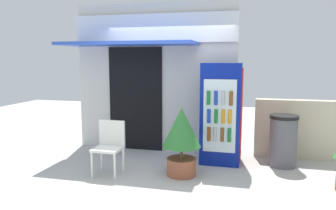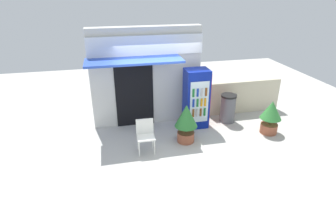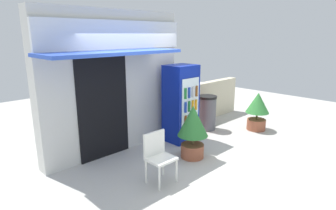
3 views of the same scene
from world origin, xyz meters
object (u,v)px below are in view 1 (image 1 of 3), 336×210
trash_bin (283,141)px  potted_plant_near_shop (182,136)px  drink_cooler (221,114)px  plastic_chair (110,143)px

trash_bin → potted_plant_near_shop: bearing=-151.4°
drink_cooler → trash_bin: drink_cooler is taller
drink_cooler → plastic_chair: bearing=-148.4°
drink_cooler → trash_bin: (1.08, 0.05, -0.45)m
potted_plant_near_shop → drink_cooler: bearing=56.5°
drink_cooler → potted_plant_near_shop: (-0.56, -0.84, -0.25)m
drink_cooler → potted_plant_near_shop: drink_cooler is taller
plastic_chair → trash_bin: bearing=21.5°
drink_cooler → potted_plant_near_shop: bearing=-123.5°
plastic_chair → trash_bin: trash_bin is taller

